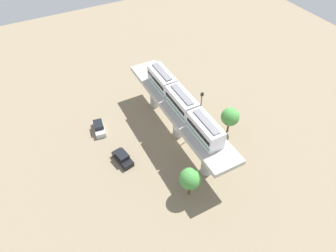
{
  "coord_description": "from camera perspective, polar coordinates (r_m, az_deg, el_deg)",
  "views": [
    {
      "loc": [
        -19.23,
        -32.21,
        40.07
      ],
      "look_at": [
        -2.5,
        -0.82,
        4.17
      ],
      "focal_mm": 32.07,
      "sensor_mm": 36.0,
      "label": 1
    }
  ],
  "objects": [
    {
      "name": "ground_plane",
      "position": [
        54.89,
        1.9,
        -1.65
      ],
      "size": [
        120.0,
        120.0,
        0.0
      ],
      "primitive_type": "plane",
      "color": "#84755B"
    },
    {
      "name": "viaduct",
      "position": [
        51.14,
        2.04,
        2.41
      ],
      "size": [
        5.2,
        28.85,
        6.94
      ],
      "color": "#B7B2AA",
      "rests_on": "ground"
    },
    {
      "name": "train",
      "position": [
        48.51,
        2.61,
        4.57
      ],
      "size": [
        2.64,
        20.5,
        3.24
      ],
      "color": "white",
      "rests_on": "viaduct"
    },
    {
      "name": "parked_car_black",
      "position": [
        50.92,
        -8.63,
        -6.03
      ],
      "size": [
        2.55,
        4.46,
        1.76
      ],
      "rotation": [
        0.0,
        0.0,
        0.19
      ],
      "color": "black",
      "rests_on": "ground"
    },
    {
      "name": "parked_car_silver",
      "position": [
        56.53,
        -12.97,
        -0.28
      ],
      "size": [
        2.41,
        4.42,
        1.76
      ],
      "rotation": [
        0.0,
        0.0,
        -0.15
      ],
      "color": "#B2B5BA",
      "rests_on": "ground"
    },
    {
      "name": "tree_near_viaduct",
      "position": [
        44.05,
        4.24,
        -9.97
      ],
      "size": [
        3.25,
        3.25,
        5.62
      ],
      "color": "brown",
      "rests_on": "ground"
    },
    {
      "name": "tree_mid_lot",
      "position": [
        53.92,
        11.73,
        1.71
      ],
      "size": [
        3.29,
        3.29,
        5.38
      ],
      "color": "brown",
      "rests_on": "ground"
    },
    {
      "name": "signal_post",
      "position": [
        51.63,
        6.14,
        2.6
      ],
      "size": [
        0.44,
        0.28,
        9.54
      ],
      "color": "#4C4C51",
      "rests_on": "ground"
    }
  ]
}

